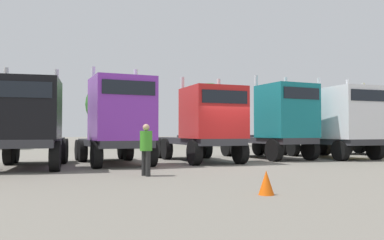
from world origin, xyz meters
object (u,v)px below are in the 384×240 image
at_px(semi_truck_purple, 118,121).
at_px(traffic_cone_mid, 266,183).
at_px(semi_truck_teal, 279,121).
at_px(semi_truck_white, 342,123).
at_px(semi_truck_red, 207,124).
at_px(visitor_with_camera, 146,146).
at_px(semi_truck_black, 28,122).

bearing_deg(semi_truck_purple, traffic_cone_mid, 7.81).
xyz_separation_m(semi_truck_teal, semi_truck_white, (3.28, -1.00, -0.06)).
height_order(semi_truck_teal, traffic_cone_mid, semi_truck_teal).
xyz_separation_m(semi_truck_red, semi_truck_teal, (4.33, 0.28, 0.17)).
distance_m(semi_truck_purple, traffic_cone_mid, 9.42).
bearing_deg(semi_truck_white, semi_truck_teal, -102.72).
bearing_deg(semi_truck_red, visitor_with_camera, -42.51).
bearing_deg(visitor_with_camera, semi_truck_black, 119.85).
xyz_separation_m(semi_truck_white, traffic_cone_mid, (-10.55, -8.32, -1.64)).
height_order(semi_truck_purple, traffic_cone_mid, semi_truck_purple).
xyz_separation_m(semi_truck_purple, semi_truck_teal, (8.45, 0.11, 0.07)).
bearing_deg(semi_truck_purple, semi_truck_teal, 91.24).
bearing_deg(semi_truck_teal, visitor_with_camera, -62.58).
bearing_deg(semi_truck_white, semi_truck_purple, -90.15).
bearing_deg(semi_truck_teal, semi_truck_white, 72.74).
bearing_deg(semi_truck_black, semi_truck_teal, 101.93).
relative_size(semi_truck_purple, visitor_with_camera, 3.61).
bearing_deg(traffic_cone_mid, semi_truck_purple, 97.32).
bearing_deg(semi_truck_black, semi_truck_purple, 104.93).
relative_size(semi_truck_black, semi_truck_red, 0.98).
distance_m(semi_truck_white, visitor_with_camera, 12.43).
relative_size(semi_truck_red, semi_truck_teal, 1.09).
relative_size(semi_truck_black, visitor_with_camera, 3.73).
xyz_separation_m(semi_truck_purple, semi_truck_red, (4.12, -0.17, -0.09)).
height_order(semi_truck_black, semi_truck_teal, semi_truck_teal).
xyz_separation_m(semi_truck_purple, traffic_cone_mid, (1.18, -9.20, -1.62)).
height_order(semi_truck_red, semi_truck_teal, semi_truck_teal).
relative_size(semi_truck_red, traffic_cone_mid, 11.53).
xyz_separation_m(semi_truck_teal, traffic_cone_mid, (-7.27, -9.31, -1.70)).
relative_size(semi_truck_purple, semi_truck_white, 0.93).
xyz_separation_m(semi_truck_white, visitor_with_camera, (-11.88, -3.53, -0.94)).
bearing_deg(semi_truck_red, semi_truck_white, 87.28).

